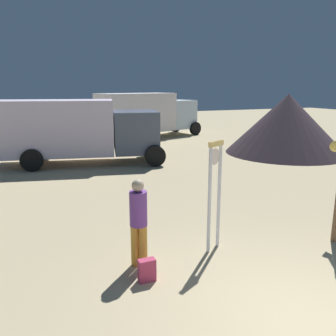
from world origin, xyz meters
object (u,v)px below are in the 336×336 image
object	(u,v)px
standing_clock	(214,186)
backpack	(147,270)
person_near_clock	(139,219)
box_truck_near	(75,129)
dome_tent	(287,124)
box_truck_far	(147,113)

from	to	relation	value
standing_clock	backpack	distance (m)	2.15
person_near_clock	box_truck_near	world-z (taller)	box_truck_near
dome_tent	backpack	bearing A→B (deg)	-140.95
backpack	dome_tent	size ratio (longest dim) A/B	0.07
standing_clock	backpack	world-z (taller)	standing_clock
dome_tent	box_truck_far	bearing A→B (deg)	120.06
box_truck_far	box_truck_near	bearing A→B (deg)	-130.90
box_truck_near	box_truck_far	xyz separation A→B (m)	(5.56, 6.42, 0.07)
person_near_clock	box_truck_far	world-z (taller)	box_truck_far
box_truck_far	dome_tent	distance (m)	9.27
box_truck_near	dome_tent	distance (m)	10.33
person_near_clock	box_truck_near	size ratio (longest dim) A/B	0.23
standing_clock	box_truck_far	bearing A→B (deg)	75.23
standing_clock	dome_tent	bearing A→B (deg)	41.84
box_truck_near	person_near_clock	bearing A→B (deg)	-91.75
backpack	dome_tent	xyz separation A→B (m)	(10.54, 8.55, 1.30)
person_near_clock	dome_tent	size ratio (longest dim) A/B	0.28
standing_clock	box_truck_far	size ratio (longest dim) A/B	0.30
backpack	box_truck_near	size ratio (longest dim) A/B	0.06
standing_clock	box_truck_near	xyz separation A→B (m)	(-1.36, 9.52, 0.16)
backpack	box_truck_near	bearing A→B (deg)	88.09
standing_clock	box_truck_far	world-z (taller)	box_truck_far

